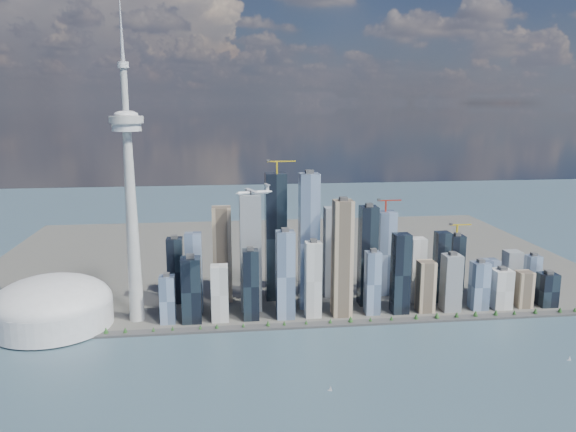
{
  "coord_description": "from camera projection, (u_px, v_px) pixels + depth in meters",
  "views": [
    {
      "loc": [
        -145.74,
        -659.32,
        381.66
      ],
      "look_at": [
        -35.14,
        260.0,
        195.22
      ],
      "focal_mm": 35.0,
      "sensor_mm": 36.0,
      "label": 1
    }
  ],
  "objects": [
    {
      "name": "sailboat_west",
      "position": [
        330.0,
        389.0,
        757.4
      ],
      "size": [
        6.13,
        3.67,
        8.72
      ],
      "rotation": [
        0.0,
        0.0,
        -0.4
      ],
      "color": "silver",
      "rests_on": "ground"
    },
    {
      "name": "sailboat_east",
      "position": [
        569.0,
        359.0,
        846.63
      ],
      "size": [
        5.9,
        3.06,
        8.25
      ],
      "rotation": [
        0.0,
        0.0,
        -0.31
      ],
      "color": "silver",
      "rests_on": "ground"
    },
    {
      "name": "ground",
      "position": [
        338.0,
        400.0,
        734.12
      ],
      "size": [
        4000.0,
        4000.0,
        0.0
      ],
      "primitive_type": "plane",
      "color": "#2E4552",
      "rests_on": "ground"
    },
    {
      "name": "land",
      "position": [
        281.0,
        257.0,
        1415.14
      ],
      "size": [
        1400.0,
        900.0,
        3.0
      ],
      "primitive_type": "cube",
      "color": "#4C4C47",
      "rests_on": "ground"
    },
    {
      "name": "airplane",
      "position": [
        254.0,
        192.0,
        875.46
      ],
      "size": [
        60.12,
        53.65,
        14.89
      ],
      "rotation": [
        0.0,
        0.0,
        0.28
      ],
      "color": "silver",
      "rests_on": "ground"
    },
    {
      "name": "seawall",
      "position": [
        309.0,
        325.0,
        977.05
      ],
      "size": [
        1100.0,
        22.0,
        4.0
      ],
      "primitive_type": "cube",
      "color": "#383838",
      "rests_on": "ground"
    },
    {
      "name": "shoreline_trees",
      "position": [
        309.0,
        322.0,
        975.72
      ],
      "size": [
        960.53,
        7.2,
        8.8
      ],
      "color": "#3F2D1E",
      "rests_on": "seawall"
    },
    {
      "name": "skyscraper_cluster",
      "position": [
        333.0,
        264.0,
        1052.02
      ],
      "size": [
        736.0,
        142.0,
        274.79
      ],
      "color": "black",
      "rests_on": "land"
    },
    {
      "name": "dome_stadium",
      "position": [
        52.0,
        305.0,
        966.8
      ],
      "size": [
        200.0,
        200.0,
        86.0
      ],
      "color": "silver",
      "rests_on": "land"
    },
    {
      "name": "needle_tower",
      "position": [
        130.0,
        191.0,
        954.17
      ],
      "size": [
        56.0,
        56.0,
        550.5
      ],
      "color": "#A9AAA4",
      "rests_on": "land"
    }
  ]
}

